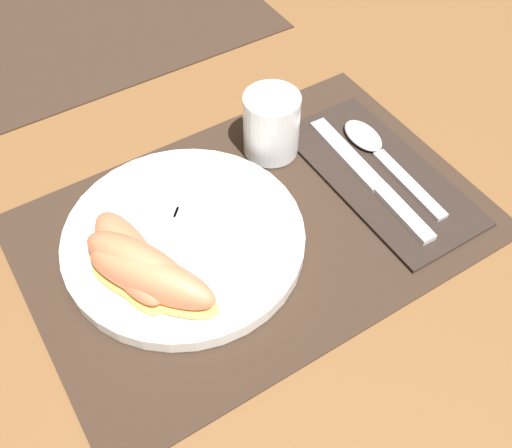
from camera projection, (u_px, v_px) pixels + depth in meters
The scene contains 12 objects.
ground_plane at pixel (256, 226), 0.63m from camera, with size 3.00×3.00×0.00m, color brown.
placemat at pixel (256, 225), 0.63m from camera, with size 0.47×0.32×0.00m.
placemat_far at pixel (98, 23), 0.86m from camera, with size 0.47×0.32×0.00m.
plate at pixel (184, 239), 0.60m from camera, with size 0.24×0.24×0.02m.
juice_glass at pixel (271, 128), 0.67m from camera, with size 0.06×0.06×0.08m.
napkin at pixel (380, 174), 0.67m from camera, with size 0.11×0.24×0.00m.
knife at pixel (372, 179), 0.66m from camera, with size 0.03×0.21×0.01m.
spoon at pixel (375, 148), 0.69m from camera, with size 0.04×0.17×0.01m.
fork at pixel (185, 217), 0.61m from camera, with size 0.16×0.15×0.00m.
citrus_wedge_0 at pixel (129, 258), 0.56m from camera, with size 0.05×0.13×0.04m.
citrus_wedge_1 at pixel (139, 266), 0.55m from camera, with size 0.09×0.13×0.05m.
citrus_wedge_2 at pixel (152, 279), 0.54m from camera, with size 0.11×0.13×0.04m.
Camera 1 is at (-0.21, -0.33, 0.49)m, focal length 42.00 mm.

